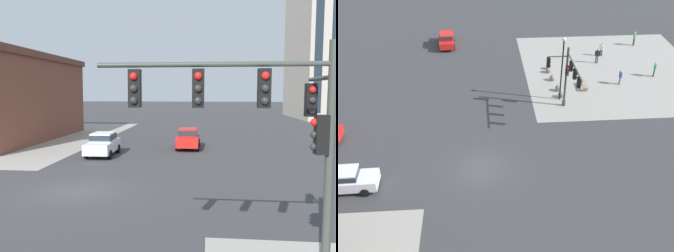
% 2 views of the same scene
% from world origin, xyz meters
% --- Properties ---
extents(ground_plane, '(320.00, 320.00, 0.00)m').
position_xyz_m(ground_plane, '(0.00, 0.00, 0.00)').
color(ground_plane, '#38383A').
extents(sidewalk_corner_slab, '(20.00, 19.00, 0.02)m').
position_xyz_m(sidewalk_corner_slab, '(16.00, -14.50, 0.00)').
color(sidewalk_corner_slab, gray).
rests_on(sidewalk_corner_slab, ground).
extents(traffic_signal_main, '(5.56, 2.09, 5.84)m').
position_xyz_m(traffic_signal_main, '(7.57, -7.68, 3.88)').
color(traffic_signal_main, '#383D38').
rests_on(traffic_signal_main, ground).
extents(bollard_sphere_curb_a, '(0.63, 0.63, 0.63)m').
position_xyz_m(bollard_sphere_curb_a, '(10.38, -7.93, 0.31)').
color(bollard_sphere_curb_a, gray).
rests_on(bollard_sphere_curb_a, ground).
extents(bollard_sphere_curb_b, '(0.63, 0.63, 0.63)m').
position_xyz_m(bollard_sphere_curb_b, '(11.69, -7.87, 0.31)').
color(bollard_sphere_curb_b, gray).
rests_on(bollard_sphere_curb_b, ground).
extents(bollard_sphere_curb_c, '(0.63, 0.63, 0.63)m').
position_xyz_m(bollard_sphere_curb_c, '(13.99, -7.67, 0.31)').
color(bollard_sphere_curb_c, gray).
rests_on(bollard_sphere_curb_c, ground).
extents(bollard_sphere_curb_d, '(0.63, 0.63, 0.63)m').
position_xyz_m(bollard_sphere_curb_d, '(15.84, -7.55, 0.31)').
color(bollard_sphere_curb_d, gray).
rests_on(bollard_sphere_curb_d, ground).
extents(bollard_sphere_curb_e, '(0.63, 0.63, 0.63)m').
position_xyz_m(bollard_sphere_curb_e, '(16.73, -7.77, 0.31)').
color(bollard_sphere_curb_e, gray).
rests_on(bollard_sphere_curb_e, ground).
extents(bench_near_signal, '(1.81, 0.53, 0.49)m').
position_xyz_m(bench_near_signal, '(12.13, -10.57, 0.33)').
color(bench_near_signal, '#9E7F66').
rests_on(bench_near_signal, ground).
extents(pedestrian_near_bench, '(0.45, 0.38, 1.75)m').
position_xyz_m(pedestrian_near_bench, '(22.62, -19.21, 1.01)').
color(pedestrian_near_bench, black).
rests_on(pedestrian_near_bench, ground).
extents(pedestrian_at_curb, '(0.55, 0.23, 1.59)m').
position_xyz_m(pedestrian_at_curb, '(12.64, -14.39, 0.90)').
color(pedestrian_at_curb, gray).
rests_on(pedestrian_at_curb, ground).
extents(pedestrian_walking_east, '(0.52, 0.30, 1.68)m').
position_xyz_m(pedestrian_walking_east, '(14.13, -18.54, 0.96)').
color(pedestrian_walking_east, '#333333').
rests_on(pedestrian_walking_east, ground).
extents(pedestrian_with_bag, '(0.36, 0.46, 1.55)m').
position_xyz_m(pedestrian_with_bag, '(19.80, -14.36, 0.88)').
color(pedestrian_with_bag, '#232847').
rests_on(pedestrian_with_bag, ground).
extents(pedestrian_by_lamp, '(0.24, 0.55, 1.73)m').
position_xyz_m(pedestrian_by_lamp, '(17.89, -13.34, 1.00)').
color(pedestrian_by_lamp, '#333333').
rests_on(pedestrian_by_lamp, ground).
extents(street_lamp_corner_near, '(0.36, 0.36, 6.28)m').
position_xyz_m(street_lamp_corner_near, '(10.00, -7.70, 3.86)').
color(street_lamp_corner_near, black).
rests_on(street_lamp_corner_near, ground).
extents(car_main_northbound_near, '(1.98, 4.44, 1.68)m').
position_xyz_m(car_main_northbound_near, '(-1.60, 9.60, 0.92)').
color(car_main_northbound_near, silver).
rests_on(car_main_northbound_near, ground).
extents(car_main_northbound_far, '(4.50, 2.09, 1.68)m').
position_xyz_m(car_main_northbound_far, '(24.12, 3.75, 0.92)').
color(car_main_northbound_far, red).
rests_on(car_main_northbound_far, ground).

